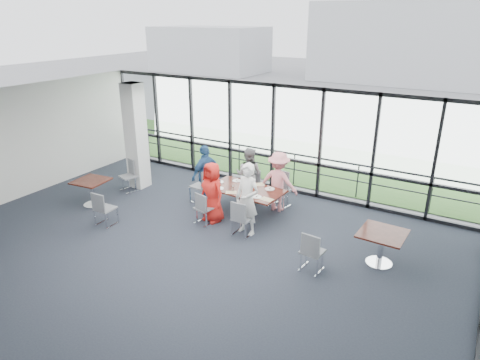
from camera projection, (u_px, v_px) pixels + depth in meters
The scene contains 39 objects.
floor at pixel (169, 262), 9.33m from camera, with size 12.00×10.00×0.02m, color #222633.
ceiling at pixel (158, 117), 8.17m from camera, with size 12.00×10.00×0.04m, color white.
curtain_wall_back at pixel (273, 137), 12.76m from camera, with size 12.00×0.10×3.20m, color white.
structural_column at pixel (136, 136), 12.86m from camera, with size 0.50×0.50×3.20m, color silver.
apron at pixel (327, 148), 17.36m from camera, with size 80.00×70.00×0.02m, color gray.
grass_strip at pixel (308, 160), 15.75m from camera, with size 80.00×5.00×0.01m, color #2D6224.
hangar_aux at pixel (210, 49), 39.61m from camera, with size 10.00×6.00×4.00m, color silver.
guard_rail at pixel (280, 166), 13.64m from camera, with size 0.06×0.06×12.00m, color #2D2D33.
main_table at pixel (246, 193), 11.28m from camera, with size 2.04×1.21×0.75m.
side_table_left at pixel (91, 184), 11.86m from camera, with size 0.94×0.94×0.75m.
side_table_right at pixel (382, 237), 9.01m from camera, with size 0.97×0.97×0.75m.
diner_near_left at pixel (212, 192), 10.90m from camera, with size 0.78×0.50×1.59m, color red.
diner_near_right at pixel (247, 199), 10.24m from camera, with size 0.65×0.48×1.79m, color white.
diner_far_left at pixel (249, 175), 12.09m from camera, with size 0.77×0.48×1.59m, color gray.
diner_far_right at pixel (278, 182), 11.50m from camera, with size 1.07×0.55×1.66m, color pink.
diner_end at pixel (206, 174), 11.98m from camera, with size 0.99×0.54×1.69m, color #295588.
chair_main_nl at pixel (204, 208), 10.88m from camera, with size 0.42×0.42×0.85m, color slate, non-canonical shape.
chair_main_nr at pixel (243, 218), 10.30m from camera, with size 0.44×0.44×0.89m, color slate, non-canonical shape.
chair_main_fl at pixel (250, 186), 12.30m from camera, with size 0.41×0.41×0.83m, color slate, non-canonical shape.
chair_main_fr at pixel (280, 190), 11.83m from camera, with size 0.47×0.47×0.96m, color slate, non-canonical shape.
chair_main_end at pixel (201, 186), 12.14m from camera, with size 0.47×0.47×0.96m, color slate, non-canonical shape.
chair_spare_la at pixel (105, 209), 10.81m from camera, with size 0.44×0.44×0.89m, color slate, non-canonical shape.
chair_spare_lb at pixel (128, 176), 12.90m from camera, with size 0.45×0.45×0.93m, color slate, non-canonical shape.
chair_spare_r at pixel (312, 251), 8.85m from camera, with size 0.44×0.44×0.89m, color slate, non-canonical shape.
plate_nl at pixel (219, 188), 11.24m from camera, with size 0.27×0.27×0.01m, color white.
plate_nr at pixel (257, 197), 10.72m from camera, with size 0.24×0.24×0.01m, color white.
plate_fl at pixel (237, 181), 11.76m from camera, with size 0.25×0.25×0.01m, color white.
plate_fr at pixel (270, 189), 11.21m from camera, with size 0.26×0.26×0.01m, color white.
plate_end at pixel (220, 182), 11.68m from camera, with size 0.24×0.24×0.01m, color white.
tumbler_a at pixel (233, 188), 11.08m from camera, with size 0.07×0.07×0.13m, color white.
tumbler_b at pixel (250, 191), 10.91m from camera, with size 0.07×0.07×0.14m, color white.
tumbler_c at pixel (254, 184), 11.35m from camera, with size 0.07×0.07×0.14m, color white.
tumbler_d at pixel (219, 182), 11.47m from camera, with size 0.07×0.07×0.14m, color white.
menu_a at pixel (231, 192), 11.01m from camera, with size 0.28×0.20×0.00m, color white.
menu_b at pixel (267, 199), 10.59m from camera, with size 0.32×0.22×0.00m, color white.
menu_c at pixel (258, 185), 11.51m from camera, with size 0.32×0.22×0.00m, color white.
condiment_caddy at pixel (249, 188), 11.22m from camera, with size 0.10×0.07×0.04m, color black.
ketchup_bottle at pixel (246, 185), 11.22m from camera, with size 0.06×0.06×0.18m, color maroon.
green_bottle at pixel (250, 186), 11.15m from camera, with size 0.05×0.05×0.20m, color #20752A.
Camera 1 is at (5.44, -6.14, 5.03)m, focal length 32.00 mm.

